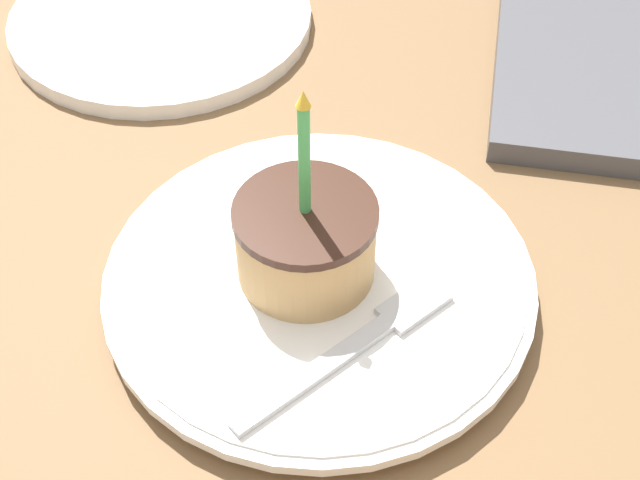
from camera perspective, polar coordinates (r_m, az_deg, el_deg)
The scene contains 6 objects.
ground_plane at distance 0.60m, azimuth -2.61°, elevation -4.14°, with size 2.40×2.40×0.04m.
plate at distance 0.58m, azimuth 0.00°, elevation -2.43°, with size 0.28×0.28×0.02m.
cake_slice at distance 0.55m, azimuth -0.88°, elevation 0.18°, with size 0.09×0.09×0.14m.
fork at distance 0.53m, azimuth 2.54°, elevation -6.54°, with size 0.13×0.12×0.00m.
side_plate at distance 0.82m, azimuth -10.12°, elevation 13.75°, with size 0.27×0.27×0.01m.
marble_board at distance 0.78m, azimuth 18.17°, elevation 10.29°, with size 0.24×0.19×0.02m.
Camera 1 is at (-0.37, -0.10, 0.45)m, focal length 50.00 mm.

